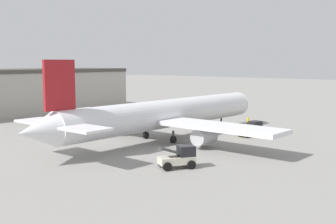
{
  "coord_description": "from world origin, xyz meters",
  "views": [
    {
      "loc": [
        -40.63,
        -35.17,
        9.9
      ],
      "look_at": [
        0.0,
        0.0,
        3.53
      ],
      "focal_mm": 45.0,
      "sensor_mm": 36.0,
      "label": 1
    }
  ],
  "objects_px": {
    "airplane": "(163,115)",
    "baggage_tug": "(252,129)",
    "ground_crew_worker": "(248,122)",
    "belt_loader_truck": "(179,157)"
  },
  "relations": [
    {
      "from": "baggage_tug",
      "to": "belt_loader_truck",
      "type": "xyz_separation_m",
      "value": [
        -19.65,
        -3.51,
        0.1
      ]
    },
    {
      "from": "ground_crew_worker",
      "to": "baggage_tug",
      "type": "relative_size",
      "value": 0.46
    },
    {
      "from": "belt_loader_truck",
      "to": "airplane",
      "type": "bearing_deg",
      "value": 78.18
    },
    {
      "from": "airplane",
      "to": "belt_loader_truck",
      "type": "height_order",
      "value": "airplane"
    },
    {
      "from": "belt_loader_truck",
      "to": "baggage_tug",
      "type": "bearing_deg",
      "value": 40.82
    },
    {
      "from": "airplane",
      "to": "baggage_tug",
      "type": "distance_m",
      "value": 12.42
    },
    {
      "from": "airplane",
      "to": "ground_crew_worker",
      "type": "bearing_deg",
      "value": -10.34
    },
    {
      "from": "airplane",
      "to": "belt_loader_truck",
      "type": "distance_m",
      "value": 14.62
    },
    {
      "from": "ground_crew_worker",
      "to": "belt_loader_truck",
      "type": "height_order",
      "value": "belt_loader_truck"
    },
    {
      "from": "airplane",
      "to": "ground_crew_worker",
      "type": "distance_m",
      "value": 16.5
    }
  ]
}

